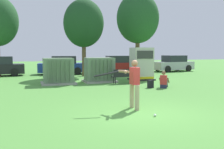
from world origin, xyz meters
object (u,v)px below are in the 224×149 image
parked_car_left_of_center (63,66)px  parked_car_rightmost (173,64)px  seated_spectator (164,81)px  park_bench (126,75)px  sports_ball (155,115)px  transformer_mid_west (99,70)px  backpack (150,84)px  transformer_west (58,71)px  parked_car_right_of_center (117,65)px  generator_enclosure (142,64)px  batter (133,82)px

parked_car_left_of_center → parked_car_rightmost: 11.24m
seated_spectator → parked_car_left_of_center: size_ratio=0.22×
park_bench → sports_ball: 8.66m
transformer_mid_west → parked_car_left_of_center: same height
backpack → transformer_west: bearing=145.4°
backpack → sports_ball: bearing=-114.2°
parked_car_left_of_center → parked_car_right_of_center: same height
seated_spectator → parked_car_right_of_center: size_ratio=0.23×
transformer_mid_west → seated_spectator: (2.74, -3.79, -0.41)m
sports_ball → parked_car_rightmost: 19.61m
parked_car_left_of_center → sports_ball: bearing=-86.8°
park_bench → parked_car_rightmost: (8.21, 8.27, 0.22)m
generator_enclosure → parked_car_left_of_center: (-4.79, 6.61, -0.38)m
generator_enclosure → park_bench: generator_enclosure is taller
park_bench → backpack: 2.45m
generator_enclosure → park_bench: bearing=-138.3°
generator_enclosure → backpack: 4.19m
transformer_west → transformer_mid_west: size_ratio=1.00×
backpack → park_bench: bearing=104.3°
parked_car_rightmost → transformer_west: bearing=-149.3°
transformer_mid_west → parked_car_right_of_center: (3.51, 6.89, -0.04)m
sports_ball → seated_spectator: 6.75m
parked_car_left_of_center → generator_enclosure: bearing=-54.1°
sports_ball → seated_spectator: bearing=59.5°
transformer_mid_west → parked_car_right_of_center: same height
transformer_mid_west → park_bench: transformer_mid_west is taller
transformer_mid_west → parked_car_right_of_center: 7.73m
batter → parked_car_rightmost: (10.57, 15.40, -0.22)m
generator_enclosure → transformer_west: bearing=-173.8°
park_bench → sports_ball: (-2.11, -8.39, -0.49)m
parked_car_right_of_center → parked_car_rightmost: 6.14m
parked_car_left_of_center → parked_car_right_of_center: (5.11, -0.08, 0.00)m
parked_car_left_of_center → batter: bearing=-87.5°
parked_car_left_of_center → parked_car_rightmost: bearing=0.4°
generator_enclosure → park_bench: size_ratio=1.25×
transformer_mid_west → backpack: (2.03, -3.56, -0.57)m
seated_spectator → parked_car_right_of_center: bearing=85.9°
transformer_west → transformer_mid_west: (2.72, 0.28, 0.00)m
backpack → parked_car_rightmost: parked_car_rightmost is taller
transformer_west → sports_ball: size_ratio=23.33×
park_bench → batter: 7.53m
transformer_west → parked_car_right_of_center: size_ratio=0.49×
transformer_west → parked_car_rightmost: 14.38m
sports_ball → seated_spectator: seated_spectator is taller
transformer_west → batter: (1.79, -8.07, 0.19)m
park_bench → transformer_mid_west: bearing=139.8°
transformer_west → backpack: (4.75, -3.28, -0.57)m
transformer_mid_west → seated_spectator: size_ratio=2.18×
parked_car_rightmost → parked_car_right_of_center: bearing=-178.4°
backpack → parked_car_rightmost: size_ratio=0.10×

